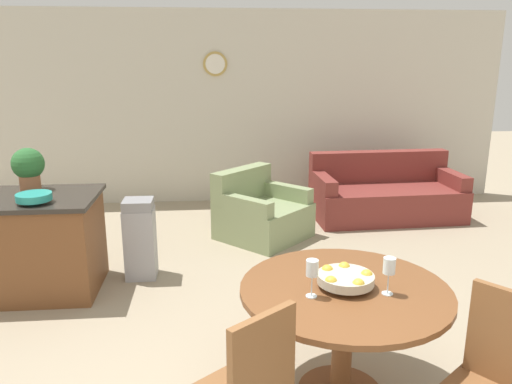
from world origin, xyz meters
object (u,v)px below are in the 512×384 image
at_px(couch, 385,196).
at_px(teal_bowl, 34,197).
at_px(kitchen_island, 38,244).
at_px(potted_plant, 28,167).
at_px(trash_bin, 140,239).
at_px(dining_chair_near_right, 494,381).
at_px(armchair, 261,214).
at_px(wine_glass_right, 389,267).
at_px(dining_table, 344,313).
at_px(fruit_bowl, 345,278).
at_px(wine_glass_left, 312,270).

bearing_deg(couch, teal_bowl, -153.41).
relative_size(kitchen_island, potted_plant, 2.80).
height_order(teal_bowl, potted_plant, potted_plant).
bearing_deg(couch, potted_plant, -159.89).
distance_m(trash_bin, couch, 3.38).
height_order(kitchen_island, teal_bowl, teal_bowl).
height_order(kitchen_island, trash_bin, kitchen_island).
xyz_separation_m(dining_chair_near_right, kitchen_island, (-2.90, 2.31, -0.07)).
distance_m(teal_bowl, armchair, 2.57).
xyz_separation_m(wine_glass_right, couch, (1.29, 3.64, -0.61)).
relative_size(dining_table, trash_bin, 1.61).
distance_m(fruit_bowl, kitchen_island, 2.89).
height_order(dining_chair_near_right, potted_plant, potted_plant).
relative_size(teal_bowl, trash_bin, 0.37).
distance_m(dining_table, trash_bin, 2.41).
xyz_separation_m(potted_plant, armchair, (2.20, 1.00, -0.83)).
relative_size(dining_chair_near_right, kitchen_island, 0.88).
relative_size(wine_glass_right, potted_plant, 0.57).
height_order(wine_glass_right, couch, wine_glass_right).
relative_size(dining_table, wine_glass_left, 5.61).
bearing_deg(dining_chair_near_right, wine_glass_right, -2.46).
bearing_deg(fruit_bowl, teal_bowl, 146.58).
bearing_deg(dining_table, wine_glass_left, -156.12).
bearing_deg(dining_table, kitchen_island, 143.87).
xyz_separation_m(dining_chair_near_right, wine_glass_left, (-0.80, 0.53, 0.39)).
bearing_deg(dining_table, armchair, 94.02).
bearing_deg(wine_glass_right, teal_bowl, 147.18).
xyz_separation_m(fruit_bowl, couch, (1.51, 3.53, -0.51)).
relative_size(fruit_bowl, trash_bin, 0.43).
distance_m(dining_chair_near_right, fruit_bowl, 0.90).
bearing_deg(fruit_bowl, trash_bin, 127.33).
relative_size(couch, armchair, 1.56).
bearing_deg(potted_plant, couch, 22.51).
relative_size(wine_glass_left, armchair, 0.18).
relative_size(dining_chair_near_right, armchair, 0.77).
bearing_deg(couch, dining_chair_near_right, -104.90).
bearing_deg(armchair, fruit_bowl, -130.93).
height_order(dining_table, wine_glass_right, wine_glass_right).
xyz_separation_m(potted_plant, trash_bin, (0.94, -0.01, -0.72)).
distance_m(fruit_bowl, trash_bin, 2.44).
xyz_separation_m(dining_table, wine_glass_right, (0.22, -0.11, 0.33)).
bearing_deg(wine_glass_right, dining_table, 154.02).
bearing_deg(wine_glass_left, couch, 64.57).
bearing_deg(potted_plant, trash_bin, -0.32).
bearing_deg(dining_table, potted_plant, 141.42).
xyz_separation_m(kitchen_island, armchair, (2.11, 1.22, -0.17)).
bearing_deg(dining_chair_near_right, teal_bowl, 15.50).
distance_m(dining_chair_near_right, armchair, 3.63).
xyz_separation_m(teal_bowl, potted_plant, (-0.18, 0.45, 0.16)).
distance_m(dining_chair_near_right, couch, 4.26).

